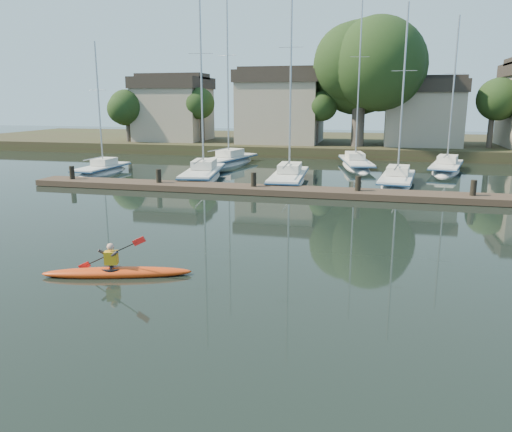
% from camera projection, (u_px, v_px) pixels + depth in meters
% --- Properties ---
extents(ground, '(160.00, 160.00, 0.00)m').
position_uv_depth(ground, '(238.00, 277.00, 15.38)').
color(ground, black).
rests_on(ground, ground).
extents(kayak, '(4.58, 1.89, 1.47)m').
position_uv_depth(kayak, '(116.00, 270.00, 15.40)').
color(kayak, '#BE400E').
rests_on(kayak, ground).
extents(dock, '(34.00, 2.00, 1.80)m').
position_uv_depth(dock, '(304.00, 191.00, 28.58)').
color(dock, '#3F2E24').
rests_on(dock, ground).
extents(sailboat_0, '(1.99, 6.68, 10.54)m').
position_uv_depth(sailboat_0, '(102.00, 175.00, 37.29)').
color(sailboat_0, silver).
rests_on(sailboat_0, ground).
extents(sailboat_1, '(3.59, 9.04, 14.39)m').
position_uv_depth(sailboat_1, '(203.00, 181.00, 34.68)').
color(sailboat_1, silver).
rests_on(sailboat_1, ground).
extents(sailboat_2, '(2.56, 8.99, 14.72)m').
position_uv_depth(sailboat_2, '(289.00, 185.00, 33.07)').
color(sailboat_2, silver).
rests_on(sailboat_2, ground).
extents(sailboat_3, '(2.80, 7.80, 12.31)m').
position_uv_depth(sailboat_3, '(396.00, 187.00, 32.19)').
color(sailboat_3, silver).
rests_on(sailboat_3, ground).
extents(sailboat_5, '(3.96, 9.44, 15.23)m').
position_uv_depth(sailboat_5, '(227.00, 167.00, 42.29)').
color(sailboat_5, silver).
rests_on(sailboat_5, ground).
extents(sailboat_6, '(3.72, 9.50, 14.78)m').
position_uv_depth(sailboat_6, '(355.00, 169.00, 40.85)').
color(sailboat_6, silver).
rests_on(sailboat_6, ground).
extents(sailboat_7, '(3.61, 8.04, 12.56)m').
position_uv_depth(sailboat_7, '(446.00, 174.00, 38.19)').
color(sailboat_7, silver).
rests_on(sailboat_7, ground).
extents(shore, '(90.00, 25.25, 12.75)m').
position_uv_depth(shore, '(356.00, 120.00, 52.40)').
color(shore, '#2D351A').
rests_on(shore, ground).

